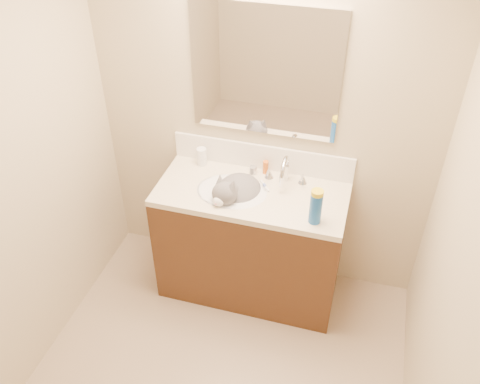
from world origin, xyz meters
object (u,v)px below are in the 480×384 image
Objects in this scene: faucet at (285,173)px; spray_can at (316,208)px; pill_bottle at (202,157)px; silver_jar at (253,170)px; amber_bottle at (266,167)px; cat at (236,194)px; vanity_cabinet at (251,244)px; basin at (232,200)px.

spray_can is at bearing -52.02° from faucet.
pill_bottle is 2.23× the size of silver_jar.
cat is at bearing -118.62° from amber_bottle.
cat is at bearing -150.62° from faucet.
pill_bottle is at bearing -177.74° from amber_bottle.
faucet is (0.18, 0.14, 0.54)m from vanity_cabinet.
spray_can is at bearing -24.68° from pill_bottle.
amber_bottle is at bearing 134.51° from spray_can.
pill_bottle is 0.43m from amber_bottle.
vanity_cabinet is at bearing -77.82° from silver_jar.
vanity_cabinet is 0.52m from silver_jar.
vanity_cabinet is 0.54m from amber_bottle.
pill_bottle reaches higher than amber_bottle.
basin is at bearing -135.17° from cat.
basin is at bearing -122.04° from amber_bottle.
cat is at bearing -169.95° from vanity_cabinet.
amber_bottle reaches higher than vanity_cabinet.
spray_can is (0.24, -0.31, 0.01)m from faucet.
cat is 3.76× the size of pill_bottle.
faucet is 0.58m from pill_bottle.
silver_jar is at bearing -159.76° from amber_bottle.
faucet is at bearing -29.73° from amber_bottle.
vanity_cabinet is at bearing -99.33° from amber_bottle.
faucet reaches higher than spray_can.
faucet is (0.30, 0.17, 0.16)m from basin.
basin is 4.95× the size of amber_bottle.
vanity_cabinet is at bearing -142.71° from faucet.
basin is 1.61× the size of faucet.
faucet is 0.17m from amber_bottle.
amber_bottle is at bearing 2.26° from pill_bottle.
basin is (-0.12, -0.03, 0.38)m from vanity_cabinet.
amber_bottle is at bearing 79.81° from cat.
basin reaches higher than vanity_cabinet.
pill_bottle reaches higher than basin.
spray_can reaches higher than amber_bottle.
basin is at bearing -150.88° from faucet.
amber_bottle is 0.56m from spray_can.
pill_bottle reaches higher than silver_jar.
silver_jar is at bearing 70.36° from basin.
spray_can reaches higher than cat.
spray_can is (0.39, -0.39, 0.05)m from amber_bottle.
cat is 8.41× the size of silver_jar.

